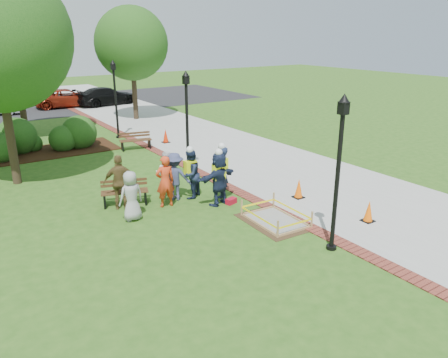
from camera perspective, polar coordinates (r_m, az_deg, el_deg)
ground at (r=13.82m, az=1.06°, el=-5.63°), size 100.00×100.00×0.00m
sidewalk at (r=24.38m, az=-2.76°, el=5.21°), size 6.00×60.00×0.02m
brick_edging at (r=22.92m, az=-9.74°, el=4.10°), size 0.50×60.00×0.03m
mulch_bed at (r=23.41m, az=-22.45°, el=3.24°), size 7.00×3.00×0.05m
parking_lot at (r=38.43m, az=-22.93°, el=8.75°), size 36.00×12.00×0.01m
wet_concrete_pad at (r=13.84m, az=6.74°, el=-4.67°), size 1.81×2.38×0.55m
bench_near at (r=15.44m, az=-12.79°, el=-2.35°), size 1.66×1.02×0.85m
bench_far at (r=22.65m, az=-11.45°, el=4.48°), size 1.65×0.86×0.85m
cone_front at (r=14.43m, az=18.37°, el=-4.08°), size 0.36×0.36×0.71m
cone_back at (r=15.85m, az=9.73°, el=-1.29°), size 0.37×0.37×0.72m
cone_far at (r=23.73m, az=-7.63°, el=5.56°), size 0.38×0.38×0.75m
toolbox at (r=15.20m, az=0.94°, el=-2.89°), size 0.44×0.32×0.20m
lamp_near at (r=11.65m, az=14.75°, el=2.05°), size 0.28×0.28×4.26m
lamp_mid at (r=17.79m, az=-4.87°, el=8.24°), size 0.28×0.28×4.26m
lamp_far at (r=25.01m, az=-14.02°, el=10.79°), size 0.28×0.28×4.26m
tree_back at (r=26.56m, az=-26.00°, el=16.58°), size 5.37×5.37×8.23m
tree_right at (r=30.26m, az=-11.99°, el=16.91°), size 4.74×4.74×7.32m
shrub_a at (r=22.68m, az=-27.10°, el=2.07°), size 1.46×1.46×1.46m
shrub_b at (r=23.92m, az=-25.15°, el=3.14°), size 1.89×1.89×1.89m
shrub_c at (r=23.55m, az=-20.16°, el=3.56°), size 1.36×1.36×1.36m
shrub_d at (r=23.93m, az=-18.21°, el=4.00°), size 1.78×1.78×1.78m
shrub_e at (r=23.97m, az=-23.58°, el=3.39°), size 0.93×0.93×0.93m
casual_person_a at (r=13.98m, az=-12.03°, el=-2.19°), size 0.54×0.37×1.61m
casual_person_b at (r=14.84m, az=-7.69°, el=-0.34°), size 0.61×0.44×1.79m
casual_person_c at (r=15.73m, az=-7.52°, el=0.59°), size 0.63×0.63×1.69m
casual_person_d at (r=14.93m, az=-13.39°, el=-0.42°), size 0.70×0.58×1.87m
casual_person_e at (r=15.42m, az=-6.42°, el=0.30°), size 0.65×0.61×1.71m
hivis_worker_a at (r=14.86m, az=-0.68°, el=0.22°), size 0.65×0.49×2.00m
hivis_worker_b at (r=15.55m, az=-0.33°, el=1.10°), size 0.70×0.67×2.01m
hivis_worker_c at (r=15.53m, az=-4.41°, el=0.84°), size 0.67×0.62×1.91m
parked_car_c at (r=37.33m, az=-19.65°, el=8.87°), size 2.42×4.84×1.53m
parked_car_d at (r=37.31m, az=-15.00°, el=9.31°), size 2.75×5.06×1.57m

